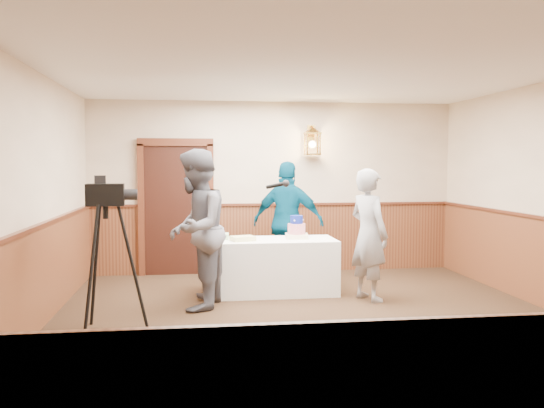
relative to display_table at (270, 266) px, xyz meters
The scene contains 10 objects.
ground 1.96m from the display_table, 81.62° to the right, with size 7.00×7.00×0.00m, color black.
room_shell 1.86m from the display_table, 81.12° to the right, with size 6.02×7.02×2.81m.
display_table is the anchor object (origin of this frame).
tiered_cake 0.63m from the display_table, ahead, with size 0.35×0.35×0.32m.
sheet_cake_yellow 0.57m from the display_table, 164.05° to the right, with size 0.30×0.23×0.06m, color #FFF498.
sheet_cake_green 0.84m from the display_table, 169.76° to the left, with size 0.32×0.25×0.07m, color #ADE19F.
interviewer 1.38m from the display_table, 144.75° to the right, with size 1.57×1.11×1.97m.
baker 1.44m from the display_table, 24.96° to the right, with size 0.63×0.41×1.73m, color gray.
assistant_p 0.92m from the display_table, 61.41° to the left, with size 1.07×0.45×1.83m, color #033C57.
tv_camera_rig 2.56m from the display_table, 140.07° to the right, with size 0.62×0.58×1.58m.
Camera 1 is at (-1.30, -5.89, 1.79)m, focal length 38.00 mm.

